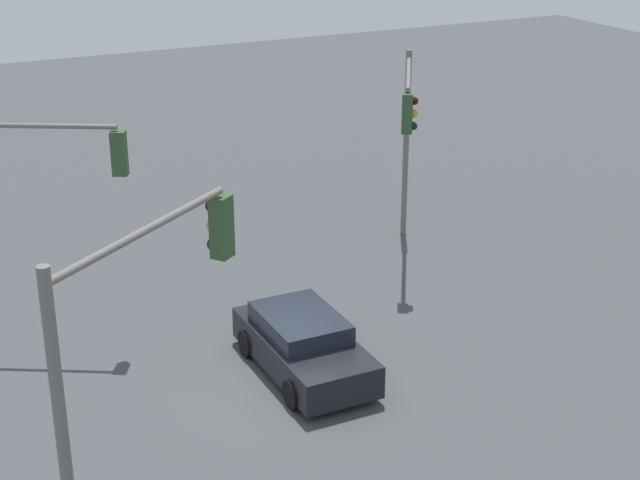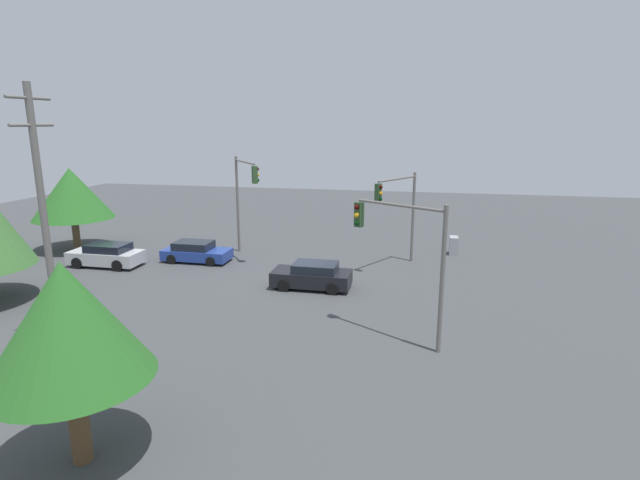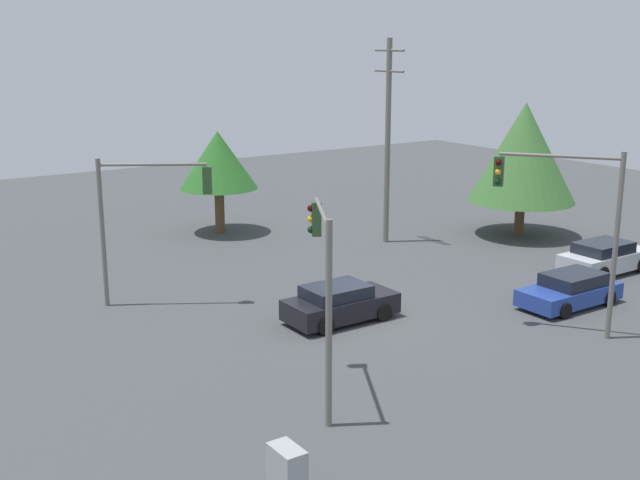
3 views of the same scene
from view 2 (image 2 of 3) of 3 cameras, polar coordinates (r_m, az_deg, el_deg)
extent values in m
plane|color=#424447|center=(27.94, -1.74, -5.07)|extent=(80.00, 80.00, 0.00)
cube|color=black|center=(27.19, -0.98, -4.34)|extent=(1.90, 4.25, 0.76)
cube|color=black|center=(26.97, -0.55, -3.13)|extent=(1.67, 2.34, 0.46)
cylinder|color=black|center=(26.75, -4.17, -5.20)|extent=(0.22, 0.66, 0.66)
cylinder|color=black|center=(28.40, -3.17, -4.08)|extent=(0.22, 0.66, 0.66)
cylinder|color=black|center=(26.17, 1.41, -5.59)|extent=(0.22, 0.66, 0.66)
cylinder|color=black|center=(27.86, 2.08, -4.41)|extent=(0.22, 0.66, 0.66)
cube|color=#233D93|center=(33.28, -13.88, -1.57)|extent=(1.86, 4.30, 0.64)
cube|color=black|center=(33.23, -14.27, -0.59)|extent=(1.64, 2.36, 0.50)
cylinder|color=black|center=(33.56, -11.16, -1.63)|extent=(0.22, 0.62, 0.62)
cylinder|color=black|center=(32.00, -12.39, -2.42)|extent=(0.22, 0.62, 0.62)
cylinder|color=black|center=(34.67, -15.22, -1.37)|extent=(0.22, 0.62, 0.62)
cylinder|color=black|center=(33.16, -16.60, -2.12)|extent=(0.22, 0.62, 0.62)
cube|color=silver|center=(34.03, -23.27, -1.80)|extent=(1.90, 4.47, 0.77)
cube|color=black|center=(33.76, -23.06, -0.80)|extent=(1.67, 2.46, 0.48)
cylinder|color=black|center=(34.21, -25.99, -2.38)|extent=(0.22, 0.71, 0.71)
cylinder|color=black|center=(35.59, -24.25, -1.64)|extent=(0.22, 0.71, 0.71)
cylinder|color=black|center=(32.60, -22.13, -2.73)|extent=(0.22, 0.71, 0.71)
cylinder|color=black|center=(34.05, -20.46, -1.93)|extent=(0.22, 0.71, 0.71)
cylinder|color=slate|center=(19.57, 13.78, -4.56)|extent=(0.18, 0.18, 5.85)
cylinder|color=slate|center=(19.99, 9.10, 3.93)|extent=(2.24, 3.56, 0.12)
cube|color=#2D4C28|center=(21.30, 4.49, 2.92)|extent=(0.42, 0.44, 1.05)
sphere|color=#360503|center=(21.11, 4.21, 3.75)|extent=(0.22, 0.22, 0.22)
sphere|color=orange|center=(21.17, 4.19, 2.86)|extent=(0.22, 0.22, 0.22)
sphere|color=black|center=(21.23, 4.18, 1.96)|extent=(0.22, 0.22, 0.22)
cylinder|color=slate|center=(34.80, -9.39, 4.01)|extent=(0.18, 0.18, 6.59)
cylinder|color=slate|center=(32.50, -8.60, 8.80)|extent=(3.33, 2.53, 0.12)
cube|color=#2D4C28|center=(30.61, -7.47, 7.40)|extent=(0.44, 0.43, 1.05)
sphere|color=#360503|center=(30.63, -7.18, 8.04)|extent=(0.22, 0.22, 0.22)
sphere|color=orange|center=(30.67, -7.16, 7.42)|extent=(0.22, 0.22, 0.22)
sphere|color=black|center=(30.70, -7.14, 6.80)|extent=(0.22, 0.22, 0.22)
cylinder|color=slate|center=(32.45, 10.58, 2.55)|extent=(0.18, 0.18, 5.76)
cylinder|color=slate|center=(30.38, 8.85, 6.91)|extent=(3.54, 2.05, 0.12)
cube|color=#2D4C28|center=(28.81, 6.66, 5.38)|extent=(0.43, 0.41, 1.05)
sphere|color=#360503|center=(28.67, 6.97, 6.02)|extent=(0.22, 0.22, 0.22)
sphere|color=orange|center=(28.71, 6.95, 5.35)|extent=(0.22, 0.22, 0.22)
sphere|color=black|center=(28.76, 6.93, 4.69)|extent=(0.22, 0.22, 0.22)
cylinder|color=slate|center=(22.62, -29.03, 2.33)|extent=(0.28, 0.28, 10.29)
cylinder|color=slate|center=(22.35, -30.37, 13.84)|extent=(2.20, 0.12, 0.12)
cylinder|color=slate|center=(22.33, -30.06, 11.29)|extent=(2.20, 0.12, 0.12)
cube|color=#9EA0A3|center=(35.24, 15.01, -0.61)|extent=(0.95, 0.56, 1.22)
cylinder|color=brown|center=(39.38, -26.10, 0.65)|extent=(0.50, 0.50, 2.22)
cone|color=#286623|center=(38.92, -26.53, 4.79)|extent=(5.45, 5.45, 3.53)
cylinder|color=brown|center=(15.25, -25.87, -17.95)|extent=(0.52, 0.52, 2.44)
cone|color=#286623|center=(14.08, -27.01, -8.24)|extent=(4.18, 4.18, 3.08)
camera|label=1|loc=(41.58, -24.41, 15.74)|focal=55.00mm
camera|label=3|loc=(49.48, 25.19, 13.70)|focal=45.00mm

